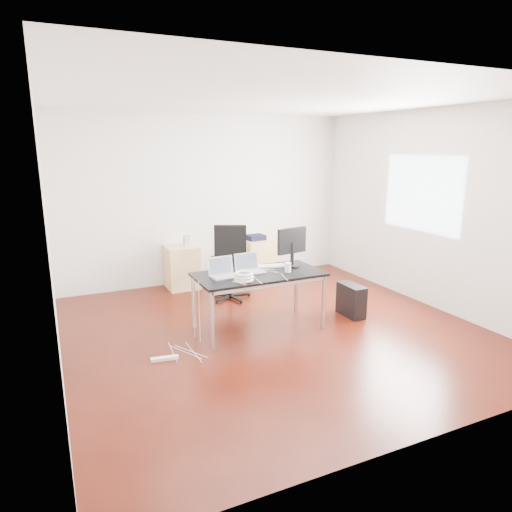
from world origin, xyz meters
name	(u,v)px	position (x,y,z in m)	size (l,w,h in m)	color
room_shell	(278,221)	(0.04, 0.00, 1.40)	(5.00, 5.00, 5.00)	#360D06
desk	(259,277)	(-0.15, 0.15, 0.68)	(1.60, 0.80, 0.73)	black
office_chair	(230,259)	(-0.01, 1.47, 0.61)	(0.63, 0.65, 1.08)	black
filing_cabinet_left	(182,267)	(-0.56, 2.23, 0.35)	(0.50, 0.50, 0.70)	tan
filing_cabinet_right	(258,259)	(0.81, 2.23, 0.35)	(0.50, 0.50, 0.70)	tan
pc_tower	(351,300)	(1.20, 0.02, 0.22)	(0.20, 0.45, 0.44)	black
wastebasket	(219,280)	(-0.02, 1.93, 0.14)	(0.24, 0.24, 0.28)	black
power_strip	(165,358)	(-1.47, -0.24, 0.02)	(0.30, 0.06, 0.04)	white
laptop_left	(223,272)	(-0.60, 0.20, 0.79)	(0.35, 0.28, 0.23)	silver
laptop_right	(249,268)	(-0.23, 0.25, 0.79)	(0.35, 0.28, 0.23)	silver
monitor	(292,245)	(0.41, 0.31, 1.01)	(0.45, 0.26, 0.51)	black
keyboard	(269,266)	(0.10, 0.38, 0.74)	(0.44, 0.14, 0.02)	white
cup_white	(288,267)	(0.21, 0.05, 0.79)	(0.08, 0.08, 0.12)	white
cup_brown	(287,266)	(0.26, 0.15, 0.78)	(0.08, 0.08, 0.10)	#57251D
cable_coil	(244,277)	(-0.45, -0.08, 0.78)	(0.24, 0.24, 0.11)	white
power_adapter	(247,278)	(-0.38, -0.02, 0.74)	(0.07, 0.07, 0.03)	white
speaker	(186,241)	(-0.48, 2.21, 0.79)	(0.09, 0.08, 0.18)	#9E9E9E
navy_garment	(256,237)	(0.75, 2.19, 0.74)	(0.30, 0.24, 0.09)	black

